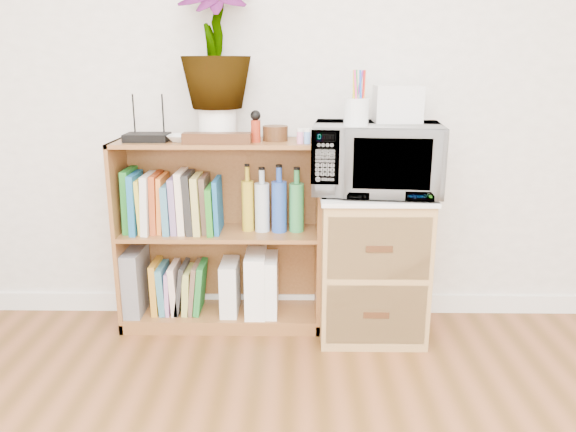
{
  "coord_description": "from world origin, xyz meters",
  "views": [
    {
      "loc": [
        0.03,
        -0.57,
        1.32
      ],
      "look_at": [
        -0.01,
        1.95,
        0.62
      ],
      "focal_mm": 35.0,
      "sensor_mm": 36.0,
      "label": 1
    }
  ],
  "objects": [
    {
      "name": "router",
      "position": [
        -0.68,
        2.08,
        0.97
      ],
      "size": [
        0.2,
        0.14,
        0.04
      ],
      "primitive_type": "cube",
      "color": "black",
      "rests_on": "bookshelf"
    },
    {
      "name": "wooden_bowl",
      "position": [
        -0.07,
        2.11,
        0.99
      ],
      "size": [
        0.12,
        0.12,
        0.07
      ],
      "primitive_type": "cylinder",
      "color": "#37210F",
      "rests_on": "bookshelf"
    },
    {
      "name": "pen_cup",
      "position": [
        0.29,
        1.93,
        1.1
      ],
      "size": [
        0.11,
        0.11,
        0.12
      ],
      "primitive_type": "cylinder",
      "color": "silver",
      "rests_on": "microwave"
    },
    {
      "name": "small_appliance",
      "position": [
        0.5,
        2.08,
        1.13
      ],
      "size": [
        0.21,
        0.18,
        0.17
      ],
      "primitive_type": "cube",
      "color": "silver",
      "rests_on": "microwave"
    },
    {
      "name": "plant_pot",
      "position": [
        -0.35,
        2.12,
        1.03
      ],
      "size": [
        0.18,
        0.18,
        0.15
      ],
      "primitive_type": "cylinder",
      "color": "white",
      "rests_on": "bookshelf"
    },
    {
      "name": "magazine_holder_mid",
      "position": [
        -0.17,
        2.09,
        0.23
      ],
      "size": [
        0.1,
        0.25,
        0.32
      ],
      "primitive_type": "cube",
      "color": "white",
      "rests_on": "bookshelf"
    },
    {
      "name": "magazine_holder_right",
      "position": [
        -0.11,
        2.09,
        0.22
      ],
      "size": [
        0.09,
        0.24,
        0.3
      ],
      "primitive_type": "cube",
      "color": "white",
      "rests_on": "bookshelf"
    },
    {
      "name": "skirting_board",
      "position": [
        0.0,
        2.24,
        0.05
      ],
      "size": [
        4.0,
        0.02,
        0.1
      ],
      "primitive_type": "cube",
      "color": "white",
      "rests_on": "ground"
    },
    {
      "name": "file_box",
      "position": [
        -0.8,
        2.1,
        0.24
      ],
      "size": [
        0.1,
        0.26,
        0.33
      ],
      "primitive_type": "cube",
      "color": "slate",
      "rests_on": "bookshelf"
    },
    {
      "name": "lower_books",
      "position": [
        -0.57,
        2.1,
        0.19
      ],
      "size": [
        0.27,
        0.19,
        0.27
      ],
      "color": "#BB8021",
      "rests_on": "bookshelf"
    },
    {
      "name": "paint_jars",
      "position": [
        0.08,
        2.01,
        0.98
      ],
      "size": [
        0.11,
        0.04,
        0.06
      ],
      "primitive_type": "cube",
      "color": "pink",
      "rests_on": "bookshelf"
    },
    {
      "name": "magazine_holder_left",
      "position": [
        -0.31,
        2.09,
        0.2
      ],
      "size": [
        0.09,
        0.22,
        0.27
      ],
      "primitive_type": "cube",
      "color": "silver",
      "rests_on": "bookshelf"
    },
    {
      "name": "wicker_unit",
      "position": [
        0.4,
        2.02,
        0.35
      ],
      "size": [
        0.5,
        0.45,
        0.7
      ],
      "primitive_type": "cube",
      "color": "#9E7542",
      "rests_on": "ground"
    },
    {
      "name": "kokeshi_doll",
      "position": [
        -0.16,
        2.06,
        1.0
      ],
      "size": [
        0.04,
        0.04,
        0.1
      ],
      "primitive_type": "cylinder",
      "color": "maroon",
      "rests_on": "bookshelf"
    },
    {
      "name": "liquor_bottles",
      "position": [
        -0.05,
        2.1,
        0.65
      ],
      "size": [
        0.39,
        0.07,
        0.32
      ],
      "color": "gold",
      "rests_on": "bookshelf"
    },
    {
      "name": "potted_plant",
      "position": [
        -0.35,
        2.12,
        1.4
      ],
      "size": [
        0.33,
        0.33,
        0.6
      ],
      "primitive_type": "imported",
      "color": "#2F712D",
      "rests_on": "plant_pot"
    },
    {
      "name": "microwave",
      "position": [
        0.4,
        2.02,
        0.88
      ],
      "size": [
        0.62,
        0.45,
        0.32
      ],
      "primitive_type": "imported",
      "rotation": [
        0.0,
        0.0,
        -0.1
      ],
      "color": "silver",
      "rests_on": "wicker_unit"
    },
    {
      "name": "white_bowl",
      "position": [
        -0.52,
        2.07,
        0.97
      ],
      "size": [
        0.13,
        0.13,
        0.03
      ],
      "primitive_type": "imported",
      "color": "silver",
      "rests_on": "bookshelf"
    },
    {
      "name": "cookbooks",
      "position": [
        -0.58,
        2.1,
        0.64
      ],
      "size": [
        0.47,
        0.2,
        0.31
      ],
      "color": "#1F7426",
      "rests_on": "bookshelf"
    },
    {
      "name": "trinket_box",
      "position": [
        -0.34,
        2.0,
        0.98
      ],
      "size": [
        0.31,
        0.08,
        0.05
      ],
      "primitive_type": "cube",
      "color": "#381E0F",
      "rests_on": "bookshelf"
    },
    {
      "name": "bookshelf",
      "position": [
        -0.35,
        2.1,
        0.47
      ],
      "size": [
        1.0,
        0.3,
        0.95
      ],
      "primitive_type": "cube",
      "color": "brown",
      "rests_on": "ground"
    }
  ]
}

